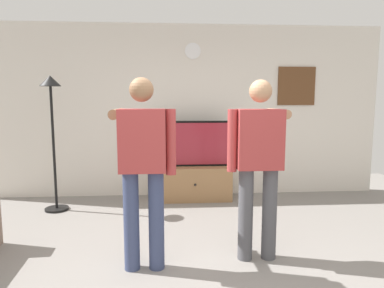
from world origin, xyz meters
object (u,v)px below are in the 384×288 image
object	(u,v)px
framed_picture	(296,86)
person_standing_nearer_couch	(259,159)
wall_clock	(193,51)
television	(194,144)
floor_lamp	(52,115)
tv_stand	(194,183)
person_standing_nearer_lamp	(143,163)

from	to	relation	value
framed_picture	person_standing_nearer_couch	world-z (taller)	framed_picture
wall_clock	person_standing_nearer_couch	world-z (taller)	wall_clock
television	person_standing_nearer_couch	size ratio (longest dim) A/B	0.67
wall_clock	framed_picture	size ratio (longest dim) A/B	0.41
floor_lamp	person_standing_nearer_couch	size ratio (longest dim) A/B	1.08
person_standing_nearer_couch	tv_stand	bearing A→B (deg)	102.94
tv_stand	floor_lamp	xyz separation A→B (m)	(-1.96, -0.37, 1.07)
television	person_standing_nearer_couch	world-z (taller)	person_standing_nearer_couch
framed_picture	floor_lamp	size ratio (longest dim) A/B	0.33
wall_clock	floor_lamp	size ratio (longest dim) A/B	0.13
television	floor_lamp	size ratio (longest dim) A/B	0.62
tv_stand	framed_picture	world-z (taller)	framed_picture
framed_picture	tv_stand	bearing A→B (deg)	-169.97
tv_stand	wall_clock	xyz separation A→B (m)	(0.00, 0.29, 2.03)
tv_stand	person_standing_nearer_lamp	xyz separation A→B (m)	(-0.61, -2.13, 0.72)
television	person_standing_nearer_couch	distance (m)	2.10
person_standing_nearer_lamp	wall_clock	bearing A→B (deg)	75.72
floor_lamp	person_standing_nearer_lamp	size ratio (longest dim) A/B	1.08
television	floor_lamp	world-z (taller)	floor_lamp
person_standing_nearer_lamp	person_standing_nearer_couch	xyz separation A→B (m)	(1.07, 0.13, -0.00)
tv_stand	floor_lamp	distance (m)	2.27
television	framed_picture	xyz separation A→B (m)	(1.67, 0.25, 0.89)
tv_stand	person_standing_nearer_lamp	bearing A→B (deg)	-106.13
wall_clock	person_standing_nearer_lamp	bearing A→B (deg)	-104.28
television	framed_picture	bearing A→B (deg)	8.47
floor_lamp	framed_picture	bearing A→B (deg)	10.41
television	person_standing_nearer_lamp	xyz separation A→B (m)	(-0.61, -2.17, 0.11)
tv_stand	wall_clock	world-z (taller)	wall_clock
floor_lamp	person_standing_nearer_lamp	xyz separation A→B (m)	(1.35, -1.75, -0.35)
television	tv_stand	bearing A→B (deg)	-90.00
wall_clock	framed_picture	xyz separation A→B (m)	(1.67, 0.00, -0.53)
floor_lamp	person_standing_nearer_couch	world-z (taller)	floor_lamp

